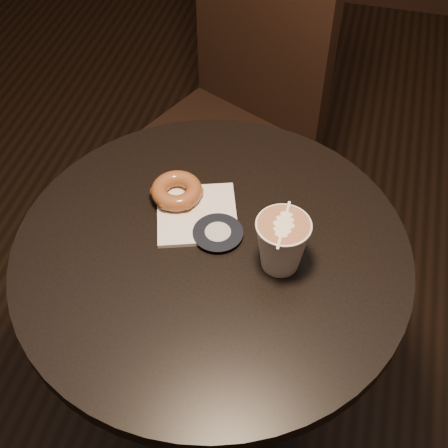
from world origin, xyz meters
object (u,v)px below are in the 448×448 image
object	(u,v)px
cafe_table	(213,311)
latte_cup	(282,244)
doughnut	(177,191)
pastry_bag	(197,214)
chair	(239,100)

from	to	relation	value
cafe_table	latte_cup	distance (m)	0.28
cafe_table	doughnut	world-z (taller)	doughnut
pastry_bag	latte_cup	xyz separation A→B (m)	(0.17, -0.07, 0.05)
chair	doughnut	distance (m)	0.58
cafe_table	doughnut	distance (m)	0.26
pastry_bag	latte_cup	world-z (taller)	latte_cup
doughnut	latte_cup	bearing A→B (deg)	-25.01
pastry_bag	doughnut	size ratio (longest dim) A/B	1.51
chair	latte_cup	size ratio (longest dim) A/B	10.11
cafe_table	chair	world-z (taller)	chair
doughnut	cafe_table	bearing A→B (deg)	-46.47
pastry_bag	cafe_table	bearing A→B (deg)	-74.43
cafe_table	doughnut	size ratio (longest dim) A/B	7.88
chair	doughnut	world-z (taller)	chair
pastry_bag	doughnut	bearing A→B (deg)	128.21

